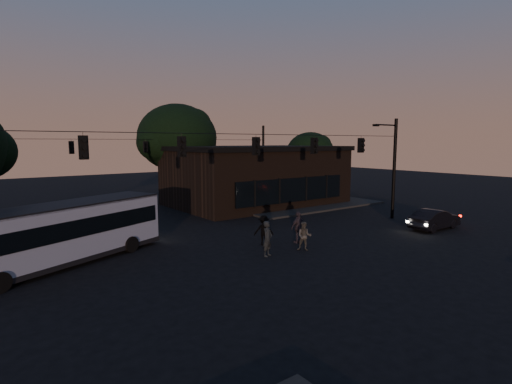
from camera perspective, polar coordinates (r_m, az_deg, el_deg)
ground at (r=19.93m, az=7.03°, el=-9.75°), size 120.00×120.00×0.00m
sidewalk_far_right at (r=37.92m, az=5.42°, el=-1.52°), size 14.00×10.00×0.15m
building at (r=37.22m, az=-0.01°, el=2.43°), size 15.40×10.41×5.40m
tree_behind at (r=39.64m, az=-11.19°, el=7.63°), size 7.60×7.60×9.43m
tree_right at (r=44.54m, az=7.74°, el=5.63°), size 5.20×5.20×6.86m
signal_rig_near at (r=22.15m, az=0.00°, el=3.72°), size 26.24×0.30×7.50m
signal_rig_far at (r=36.24m, az=-15.44°, el=4.42°), size 26.24×0.30×7.50m
bus at (r=20.96m, az=-25.81°, el=-5.00°), size 10.38×6.29×2.89m
car at (r=29.14m, az=24.19°, el=-3.56°), size 4.12×1.52×1.35m
pedestrian_a at (r=20.39m, az=1.66°, el=-6.67°), size 0.78×0.67×1.81m
pedestrian_b at (r=21.57m, az=6.92°, el=-6.28°), size 0.96×0.96×1.57m
pedestrian_c at (r=23.09m, az=6.08°, el=-5.03°), size 1.08×0.45×1.84m
pedestrian_d at (r=22.56m, az=1.12°, el=-5.47°), size 1.25×1.14×1.69m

